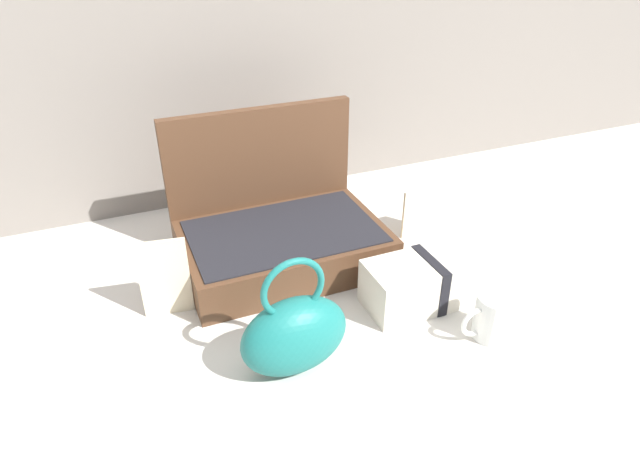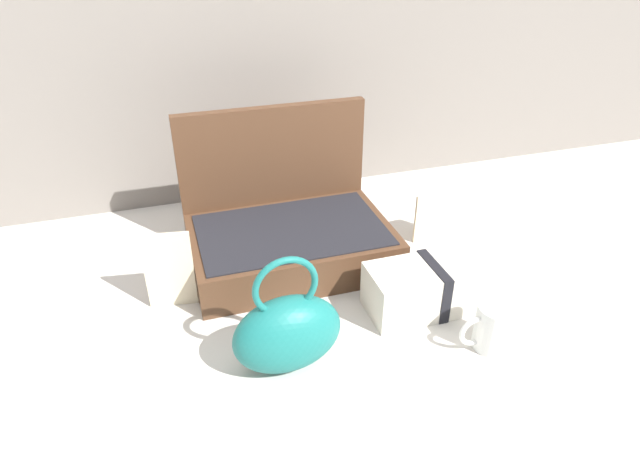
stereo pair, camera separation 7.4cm
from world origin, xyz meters
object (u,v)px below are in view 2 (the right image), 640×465
Objects in this scene: open_suitcase at (287,229)px; teal_pouch_handbag at (287,332)px; poster_card_right at (432,216)px; info_card_left at (169,270)px; coffee_mug at (495,327)px; cream_toiletry_bag at (418,289)px.

open_suitcase is 1.92× the size of teal_pouch_handbag.
open_suitcase is 3.54× the size of poster_card_right.
teal_pouch_handbag is 1.36× the size of info_card_left.
open_suitcase is at bearing 30.58° from info_card_left.
open_suitcase is at bearing 75.37° from teal_pouch_handbag.
teal_pouch_handbag is at bearing -149.84° from poster_card_right.
poster_card_right reaches higher than coffee_mug.
cream_toiletry_bag is at bearing 120.41° from coffee_mug.
info_card_left is 1.35× the size of poster_card_right.
info_card_left is (-0.26, -0.10, 0.01)m from open_suitcase.
teal_pouch_handbag is (-0.09, -0.34, 0.00)m from open_suitcase.
teal_pouch_handbag reaches higher than poster_card_right.
info_card_left is at bearing -178.39° from poster_card_right.
coffee_mug is (0.27, -0.40, -0.03)m from open_suitcase.
open_suitcase is 0.49m from coffee_mug.
poster_card_right is at bearing -5.05° from open_suitcase.
coffee_mug is (0.08, -0.14, -0.00)m from cream_toiletry_bag.
cream_toiletry_bag is 1.57× the size of poster_card_right.
teal_pouch_handbag is 0.29m from info_card_left.
open_suitcase is at bearing 126.19° from cream_toiletry_bag.
open_suitcase is 0.28m from info_card_left.
teal_pouch_handbag is 0.53m from poster_card_right.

